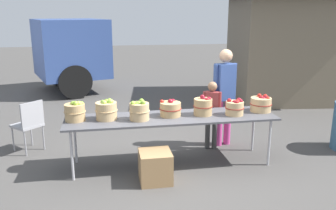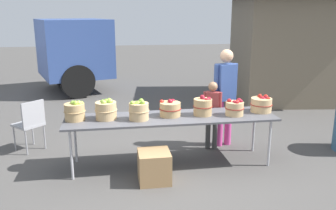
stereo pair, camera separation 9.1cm
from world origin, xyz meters
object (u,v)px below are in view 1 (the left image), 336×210
Objects in this scene: apple_basket_red_0 at (170,109)px; folding_chair at (29,122)px; apple_basket_green_2 at (139,110)px; apple_basket_red_1 at (203,106)px; apple_basket_green_0 at (75,112)px; market_table at (172,119)px; vendor_adult at (225,90)px; produce_crate at (155,167)px; apple_basket_red_3 at (261,104)px; apple_basket_green_1 at (106,110)px; child_customer at (212,110)px; apple_basket_red_2 at (235,107)px.

apple_basket_red_0 is 2.37m from folding_chair.
apple_basket_red_1 is (0.96, 0.08, -0.00)m from apple_basket_green_2.
apple_basket_green_2 is 0.91× the size of apple_basket_red_0.
folding_chair is (-0.82, 0.85, -0.37)m from apple_basket_green_0.
vendor_adult is at bearing 32.26° from market_table.
market_table is 10.15× the size of apple_basket_green_0.
apple_basket_green_0 reaches higher than market_table.
apple_basket_green_2 reaches higher than produce_crate.
apple_basket_green_0 is at bearing -179.92° from apple_basket_red_3.
apple_basket_green_2 is at bearing 12.35° from vendor_adult.
apple_basket_red_3 is at bearing 3.63° from apple_basket_green_2.
apple_basket_green_2 is (-0.48, -0.07, 0.17)m from market_table.
apple_basket_red_3 is at bearing 0.47° from apple_basket_green_1.
apple_basket_red_0 is 0.77× the size of produce_crate.
child_customer is 1.34× the size of folding_chair.
market_table is 1.39m from apple_basket_green_0.
child_customer is 1.57m from produce_crate.
market_table is 3.60× the size of folding_chair.
folding_chair reaches higher than market_table.
apple_basket_green_0 is 0.44m from apple_basket_green_1.
apple_basket_green_0 reaches higher than produce_crate.
vendor_adult reaches higher than apple_basket_red_0.
produce_crate is (0.62, -0.56, -0.67)m from apple_basket_green_1.
vendor_adult is (1.51, 0.72, 0.09)m from apple_basket_green_2.
apple_basket_green_1 is at bearing 167.64° from apple_basket_green_2.
apple_basket_red_3 is 0.72m from vendor_adult.
apple_basket_red_3 is at bearing 122.29° from folding_chair.
apple_basket_green_0 reaches higher than apple_basket_red_0.
apple_basket_green_2 is 0.88× the size of apple_basket_red_3.
vendor_adult is at bearing 49.33° from apple_basket_red_1.
market_table is 10.08× the size of apple_basket_red_1.
vendor_adult is 3.27m from folding_chair.
apple_basket_green_2 is 0.26× the size of child_customer.
folding_chair is (-1.71, 0.97, -0.38)m from apple_basket_green_2.
produce_crate is (1.06, -0.57, -0.67)m from apple_basket_green_0.
apple_basket_green_2 is at bearing 106.02° from folding_chair.
apple_basket_red_3 is 0.39× the size of folding_chair.
apple_basket_green_1 reaches higher than folding_chair.
vendor_adult is (0.55, 0.64, 0.09)m from apple_basket_red_1.
apple_basket_red_0 is 0.20× the size of vendor_adult.
produce_crate is at bearing -146.14° from apple_basket_red_1.
apple_basket_green_1 reaches higher than apple_basket_green_2.
apple_basket_red_2 is at bearing 19.66° from produce_crate.
market_table is at bearing 58.61° from produce_crate.
apple_basket_green_2 is 0.35× the size of folding_chair.
apple_basket_green_1 is at bearing -2.02° from apple_basket_green_0.
produce_crate is (-1.09, -1.03, -0.47)m from child_customer.
produce_crate is (1.87, -1.43, -0.29)m from folding_chair.
market_table is 9.69× the size of apple_basket_green_1.
market_table is 0.80m from produce_crate.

